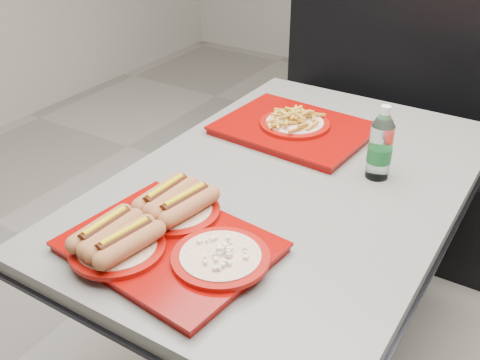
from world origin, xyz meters
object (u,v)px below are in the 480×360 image
Objects in this scene: diner_table at (290,225)px; tray_near at (165,235)px; water_bottle at (380,147)px; tray_far at (295,125)px; booth_bench at (398,142)px.

tray_near reaches higher than diner_table.
water_bottle is (0.31, 0.59, 0.06)m from tray_near.
water_bottle reaches higher than tray_far.
tray_near is (-0.10, -0.45, 0.20)m from diner_table.
booth_bench is 6.09× the size of water_bottle.
tray_far is (-0.14, -0.82, 0.38)m from booth_bench.
diner_table is at bearing -63.59° from tray_far.
booth_bench reaches higher than tray_near.
tray_far is (-0.14, 0.27, 0.19)m from diner_table.
diner_table is 0.36m from water_bottle.
diner_table is 0.36m from tray_far.
diner_table is 0.51m from tray_near.
booth_bench is at bearing 101.97° from water_bottle.
booth_bench is 0.91m from tray_far.
tray_near is at bearing -93.87° from booth_bench.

